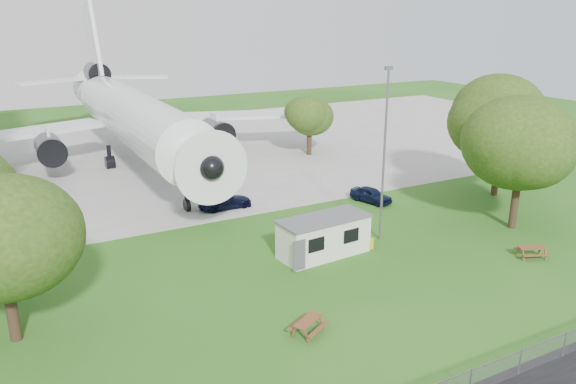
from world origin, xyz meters
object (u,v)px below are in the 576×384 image
airliner (131,114)px  picnic_west (308,333)px  picnic_east (531,257)px  site_cabin (324,236)px

airliner → picnic_west: airliner is taller
airliner → picnic_east: size_ratio=26.52×
site_cabin → picnic_west: size_ratio=3.80×
site_cabin → picnic_west: site_cabin is taller
site_cabin → picnic_west: bearing=-126.3°
picnic_west → picnic_east: (17.62, 0.96, 0.00)m
site_cabin → picnic_east: bearing=-30.3°
picnic_west → picnic_east: same height
airliner → site_cabin: size_ratio=6.97×
picnic_west → picnic_east: size_ratio=1.00×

